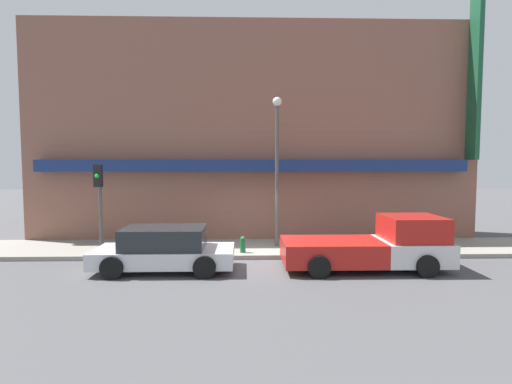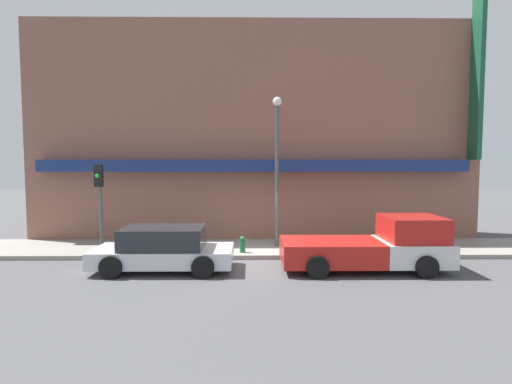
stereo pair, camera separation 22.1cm
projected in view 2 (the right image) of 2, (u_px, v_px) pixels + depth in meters
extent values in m
plane|color=#4C4C4F|center=(254.00, 260.00, 14.36)|extent=(80.00, 80.00, 0.00)
cube|color=gray|center=(254.00, 248.00, 15.95)|extent=(36.00, 3.20, 0.16)
cube|color=brown|center=(253.00, 135.00, 18.70)|extent=(19.80, 3.00, 9.64)
cube|color=navy|center=(254.00, 166.00, 17.01)|extent=(18.22, 0.60, 0.50)
cube|color=#195133|center=(477.00, 70.00, 16.74)|extent=(0.20, 0.80, 7.50)
cube|color=silver|center=(411.00, 251.00, 13.05)|extent=(2.13, 2.05, 0.74)
cube|color=#B21E19|center=(412.00, 228.00, 12.99)|extent=(1.81, 1.89, 0.79)
cube|color=#B21E19|center=(330.00, 252.00, 13.01)|extent=(3.19, 2.05, 0.74)
cylinder|color=black|center=(401.00, 252.00, 14.09)|extent=(0.69, 0.22, 0.69)
cylinder|color=black|center=(427.00, 267.00, 12.04)|extent=(0.69, 0.22, 0.69)
cylinder|color=black|center=(308.00, 252.00, 14.05)|extent=(0.69, 0.22, 0.69)
cylinder|color=black|center=(318.00, 267.00, 12.00)|extent=(0.69, 0.22, 0.69)
cube|color=silver|center=(164.00, 256.00, 12.96)|extent=(4.46, 1.90, 0.53)
cube|color=#23282D|center=(163.00, 237.00, 12.91)|extent=(2.59, 1.71, 0.68)
cylinder|color=black|center=(209.00, 253.00, 13.93)|extent=(0.69, 0.22, 0.69)
cylinder|color=black|center=(203.00, 267.00, 12.04)|extent=(0.69, 0.22, 0.69)
cylinder|color=black|center=(130.00, 253.00, 13.89)|extent=(0.69, 0.22, 0.69)
cylinder|color=black|center=(111.00, 267.00, 12.00)|extent=(0.69, 0.22, 0.69)
cylinder|color=#196633|center=(242.00, 246.00, 14.84)|extent=(0.20, 0.20, 0.44)
sphere|color=#196633|center=(242.00, 239.00, 14.82)|extent=(0.19, 0.19, 0.19)
cylinder|color=#4C4C4C|center=(277.00, 177.00, 15.74)|extent=(0.14, 0.14, 5.53)
sphere|color=silver|center=(277.00, 102.00, 15.53)|extent=(0.36, 0.36, 0.36)
cylinder|color=#4C4C4C|center=(101.00, 209.00, 14.66)|extent=(0.12, 0.12, 3.26)
cube|color=black|center=(99.00, 176.00, 14.42)|extent=(0.28, 0.20, 0.80)
sphere|color=green|center=(97.00, 176.00, 14.30)|extent=(0.16, 0.16, 0.16)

